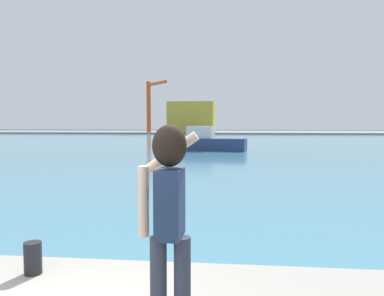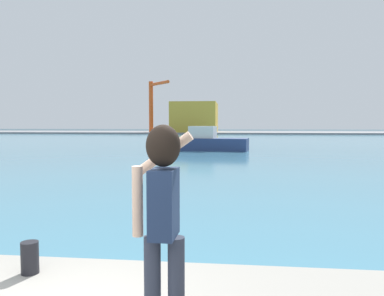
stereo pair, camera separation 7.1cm
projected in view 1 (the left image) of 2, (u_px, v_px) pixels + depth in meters
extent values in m
plane|color=#334751|center=(220.00, 141.00, 52.50)|extent=(220.00, 220.00, 0.00)
cube|color=teal|center=(220.00, 140.00, 54.48)|extent=(140.00, 100.00, 0.02)
cube|color=gray|center=(225.00, 133.00, 94.17)|extent=(140.00, 20.00, 0.38)
cylinder|color=#2D3342|center=(158.00, 285.00, 3.10)|extent=(0.14, 0.14, 0.82)
cylinder|color=#2D3342|center=(182.00, 286.00, 3.08)|extent=(0.14, 0.14, 0.82)
cube|color=#1E2D4C|center=(170.00, 203.00, 3.04)|extent=(0.21, 0.35, 0.56)
sphere|color=#E0B293|center=(170.00, 147.00, 3.01)|extent=(0.22, 0.22, 0.22)
ellipsoid|color=black|center=(169.00, 146.00, 2.99)|extent=(0.28, 0.26, 0.34)
cylinder|color=#E0B293|center=(144.00, 201.00, 3.07)|extent=(0.09, 0.09, 0.58)
cylinder|color=#E0B293|center=(169.00, 154.00, 3.24)|extent=(0.53, 0.10, 0.40)
cube|color=black|center=(172.00, 134.00, 3.35)|extent=(0.01, 0.07, 0.14)
cylinder|color=black|center=(33.00, 258.00, 4.34)|extent=(0.20, 0.20, 0.37)
cube|color=navy|center=(210.00, 144.00, 33.79)|extent=(6.79, 3.27, 1.10)
cube|color=silver|center=(201.00, 132.00, 33.92)|extent=(2.51, 2.08, 1.08)
cube|color=gold|center=(193.00, 117.00, 91.76)|extent=(10.65, 13.70, 7.15)
cylinder|color=#D84C19|center=(149.00, 107.00, 88.90)|extent=(1.00, 1.00, 12.02)
cylinder|color=#D84C19|center=(157.00, 83.00, 85.04)|extent=(5.86, 6.97, 0.70)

